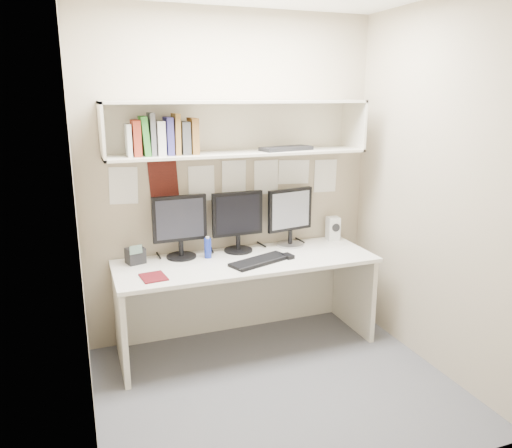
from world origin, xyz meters
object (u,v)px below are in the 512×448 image
object	(u,v)px
keyboard	(260,261)
desk_phone	(135,256)
monitor_center	(238,219)
speaker	(333,228)
monitor_right	(290,215)
maroon_notebook	(153,277)
desk	(246,303)
monitor_left	(180,224)

from	to	relation	value
keyboard	desk_phone	xyz separation A→B (m)	(-0.89, 0.31, 0.05)
monitor_center	speaker	world-z (taller)	monitor_center
monitor_right	desk_phone	world-z (taller)	monitor_right
speaker	maroon_notebook	bearing A→B (deg)	-159.98
desk	monitor_right	world-z (taller)	monitor_right
keyboard	monitor_right	bearing A→B (deg)	19.81
monitor_center	keyboard	distance (m)	0.42
keyboard	monitor_center	bearing A→B (deg)	80.68
desk	keyboard	distance (m)	0.40
speaker	maroon_notebook	distance (m)	1.68
keyboard	desk	bearing A→B (deg)	102.21
maroon_notebook	desk_phone	world-z (taller)	desk_phone
desk_phone	maroon_notebook	bearing A→B (deg)	-94.88
desk_phone	monitor_right	bearing A→B (deg)	-15.64
desk	maroon_notebook	world-z (taller)	maroon_notebook
desk	monitor_right	distance (m)	0.81
monitor_left	maroon_notebook	distance (m)	0.54
monitor_right	desk_phone	bearing A→B (deg)	170.70
desk	speaker	world-z (taller)	speaker
desk_phone	keyboard	bearing A→B (deg)	-35.96
monitor_left	desk_phone	size ratio (longest dim) A/B	3.13
maroon_notebook	monitor_center	bearing A→B (deg)	20.95
monitor_left	keyboard	world-z (taller)	monitor_left
monitor_right	desk_phone	distance (m)	1.29
desk	monitor_right	xyz separation A→B (m)	(0.47, 0.22, 0.63)
speaker	desk	bearing A→B (deg)	-158.81
monitor_center	maroon_notebook	xyz separation A→B (m)	(-0.74, -0.38, -0.26)
desk	monitor_right	bearing A→B (deg)	25.16
maroon_notebook	speaker	bearing A→B (deg)	7.67
monitor_center	speaker	xyz separation A→B (m)	(0.88, 0.02, -0.16)
monitor_center	speaker	distance (m)	0.89
monitor_right	maroon_notebook	xyz separation A→B (m)	(-1.20, -0.38, -0.26)
desk	monitor_right	size ratio (longest dim) A/B	4.14
monitor_center	maroon_notebook	distance (m)	0.88
keyboard	desk_phone	distance (m)	0.94
monitor_left	maroon_notebook	size ratio (longest dim) A/B	2.43
monitor_left	keyboard	xyz separation A→B (m)	(0.53, -0.33, -0.25)
maroon_notebook	monitor_left	bearing A→B (deg)	47.91
monitor_center	desk_phone	distance (m)	0.84
monitor_left	monitor_center	xyz separation A→B (m)	(0.47, 0.00, -0.00)
speaker	monitor_center	bearing A→B (deg)	-172.60
desk	keyboard	size ratio (longest dim) A/B	4.09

